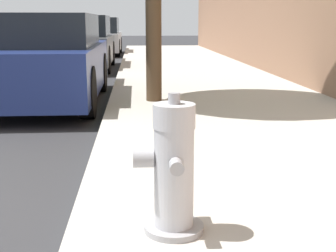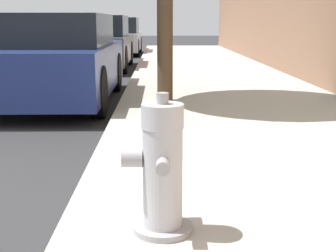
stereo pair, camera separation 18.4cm
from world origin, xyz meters
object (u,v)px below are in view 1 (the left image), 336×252
Objects in this scene: parked_car_mid at (80,44)px; parked_car_far at (97,37)px; parked_car_near at (45,60)px; fire_hydrant at (173,171)px.

parked_car_far is (0.01, 5.67, -0.01)m from parked_car_mid.
parked_car_near is at bearing -89.23° from parked_car_mid.
parked_car_mid is at bearing -90.13° from parked_car_far.
parked_car_near reaches higher than fire_hydrant.
fire_hydrant is 16.21m from parked_car_far.
fire_hydrant is 10.59m from parked_car_mid.
parked_car_mid reaches higher than fire_hydrant.
parked_car_far is at bearing 90.31° from parked_car_near.
parked_car_mid reaches higher than parked_car_near.
parked_car_mid is 5.67m from parked_car_far.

